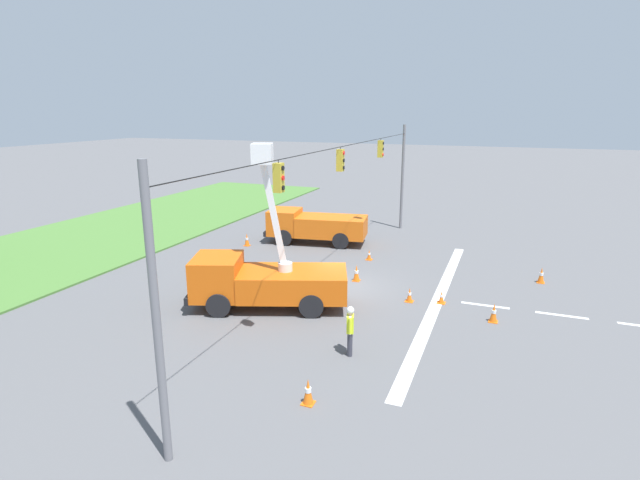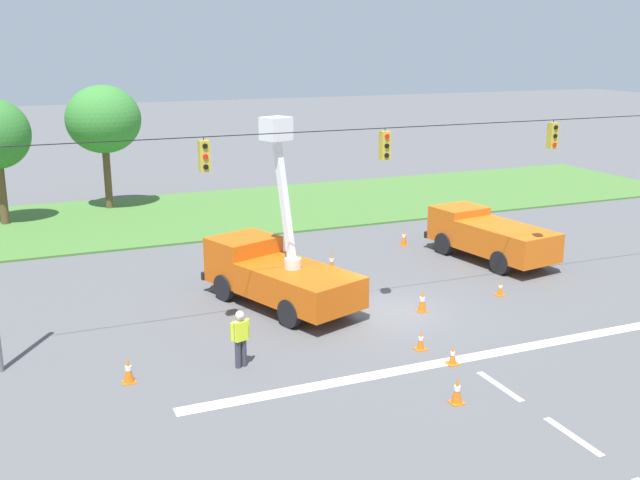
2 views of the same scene
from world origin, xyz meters
name	(u,v)px [view 1 (image 1 of 2)]	position (x,y,z in m)	size (l,w,h in m)	color
ground_plane	(342,287)	(0.00, 0.00, 0.00)	(200.00, 200.00, 0.00)	#565659
grass_verge	(59,249)	(0.00, 18.00, 0.05)	(56.00, 12.00, 0.10)	#477533
lane_markings	(473,304)	(0.00, -6.01, 0.00)	(17.60, 15.25, 0.01)	silver
signal_gantry	(343,195)	(-0.04, 0.00, 4.43)	(26.20, 0.33, 7.20)	slate
utility_truck_bucket_lift	(263,277)	(-3.53, 2.31, 1.31)	(4.59, 7.04, 6.89)	#D6560F
utility_truck_support_near	(315,225)	(7.08, 4.20, 1.13)	(3.26, 6.53, 2.06)	orange
road_worker	(350,328)	(-6.35, -2.45, 1.00)	(0.63, 0.35, 1.77)	#383842
traffic_cone_foreground_left	(242,266)	(0.04, 5.44, 0.40)	(0.36, 0.36, 0.80)	orange
traffic_cone_foreground_right	(409,295)	(-0.74, -3.39, 0.31)	(0.36, 0.36, 0.64)	orange
traffic_cone_mid_left	(247,240)	(4.86, 7.84, 0.39)	(0.36, 0.36, 0.79)	orange
traffic_cone_mid_right	(356,273)	(1.05, -0.40, 0.41)	(0.36, 0.36, 0.81)	orange
traffic_cone_near_bucket	(442,297)	(-0.42, -4.72, 0.28)	(0.36, 0.36, 0.59)	orange
traffic_cone_lane_edge_a	(494,313)	(-1.69, -6.93, 0.38)	(0.36, 0.36, 0.76)	orange
traffic_cone_lane_edge_b	(541,275)	(4.02, -8.87, 0.39)	(0.36, 0.36, 0.78)	orange
traffic_cone_far_left	(369,255)	(4.71, -0.02, 0.29)	(0.36, 0.36, 0.60)	orange
traffic_cone_far_right	(308,392)	(-9.62, -2.25, 0.39)	(0.36, 0.36, 0.78)	orange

